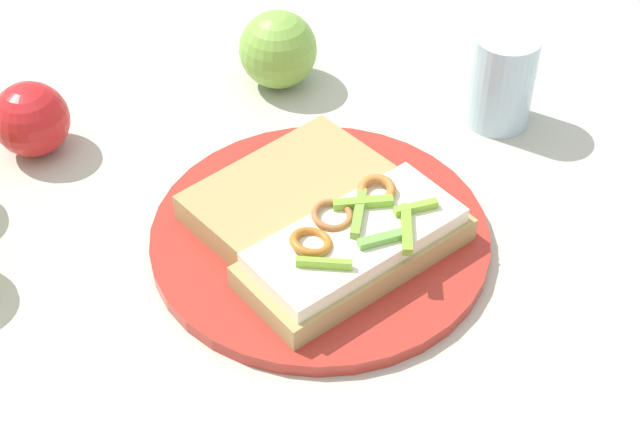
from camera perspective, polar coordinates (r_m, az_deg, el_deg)
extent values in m
plane|color=#B7B8A3|center=(0.80, 0.00, -1.69)|extent=(2.00, 2.00, 0.00)
cylinder|color=#B03126|center=(0.79, 0.00, -1.37)|extent=(0.28, 0.28, 0.01)
cube|color=tan|center=(0.76, 2.13, -2.34)|extent=(0.16, 0.20, 0.02)
cube|color=#F0EBC9|center=(0.75, 2.16, -1.42)|extent=(0.15, 0.19, 0.01)
torus|color=#BA6D24|center=(0.73, -0.54, -1.70)|extent=(0.04, 0.04, 0.02)
torus|color=#AB6835|center=(0.75, 0.74, -0.09)|extent=(0.05, 0.05, 0.01)
torus|color=#BD7130|center=(0.77, 3.40, 1.38)|extent=(0.04, 0.04, 0.02)
cube|color=#83B935|center=(0.71, 0.25, -2.99)|extent=(0.02, 0.04, 0.01)
cube|color=#6EA747|center=(0.73, 3.82, -1.50)|extent=(0.01, 0.04, 0.01)
cube|color=#7FBC35|center=(0.76, 2.58, 0.64)|extent=(0.01, 0.05, 0.01)
cube|color=olive|center=(0.75, 2.32, 0.03)|extent=(0.05, 0.02, 0.01)
cube|color=#83B536|center=(0.76, 5.73, 0.36)|extent=(0.01, 0.04, 0.01)
cube|color=#7EAC33|center=(0.74, 5.17, -0.92)|extent=(0.05, 0.02, 0.01)
cube|color=tan|center=(0.81, -1.99, 1.30)|extent=(0.17, 0.19, 0.02)
sphere|color=#7DB242|center=(0.95, -2.77, 9.70)|extent=(0.10, 0.10, 0.08)
sphere|color=red|center=(0.91, -16.82, 5.39)|extent=(0.07, 0.07, 0.07)
cylinder|color=silver|center=(0.91, 10.79, 7.81)|extent=(0.06, 0.06, 0.09)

